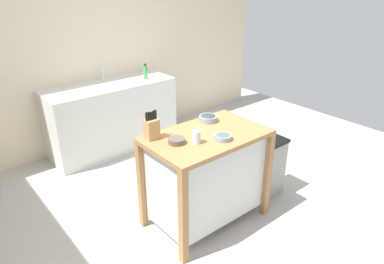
{
  "coord_description": "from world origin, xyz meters",
  "views": [
    {
      "loc": [
        -1.96,
        -2.18,
        2.18
      ],
      "look_at": [
        -0.1,
        0.07,
        0.84
      ],
      "focal_mm": 33.29,
      "sensor_mm": 36.0,
      "label": 1
    }
  ],
  "objects_px": {
    "trash_bin": "(266,167)",
    "bottle_dish_soap": "(145,72)",
    "knife_block": "(152,128)",
    "sink_faucet": "(103,73)",
    "bowl_ceramic_small": "(208,118)",
    "kitchen_island": "(206,174)",
    "drinking_cup": "(196,137)",
    "bowl_ceramic_wide": "(223,137)",
    "bowl_stoneware_deep": "(177,141)"
  },
  "relations": [
    {
      "from": "trash_bin",
      "to": "bottle_dish_soap",
      "type": "distance_m",
      "value": 2.02
    },
    {
      "from": "knife_block",
      "to": "sink_faucet",
      "type": "relative_size",
      "value": 1.11
    },
    {
      "from": "bowl_ceramic_small",
      "to": "trash_bin",
      "type": "relative_size",
      "value": 0.27
    },
    {
      "from": "kitchen_island",
      "to": "drinking_cup",
      "type": "distance_m",
      "value": 0.49
    },
    {
      "from": "drinking_cup",
      "to": "sink_faucet",
      "type": "bearing_deg",
      "value": 83.34
    },
    {
      "from": "bowl_ceramic_wide",
      "to": "trash_bin",
      "type": "bearing_deg",
      "value": 7.42
    },
    {
      "from": "bowl_ceramic_wide",
      "to": "trash_bin",
      "type": "relative_size",
      "value": 0.23
    },
    {
      "from": "sink_faucet",
      "to": "bottle_dish_soap",
      "type": "distance_m",
      "value": 0.54
    },
    {
      "from": "sink_faucet",
      "to": "trash_bin",
      "type": "bearing_deg",
      "value": -71.64
    },
    {
      "from": "knife_block",
      "to": "bowl_ceramic_wide",
      "type": "bearing_deg",
      "value": -41.73
    },
    {
      "from": "trash_bin",
      "to": "sink_faucet",
      "type": "distance_m",
      "value": 2.33
    },
    {
      "from": "bowl_stoneware_deep",
      "to": "drinking_cup",
      "type": "height_order",
      "value": "drinking_cup"
    },
    {
      "from": "bowl_ceramic_small",
      "to": "bowl_stoneware_deep",
      "type": "bearing_deg",
      "value": -160.28
    },
    {
      "from": "bowl_ceramic_wide",
      "to": "bottle_dish_soap",
      "type": "relative_size",
      "value": 0.74
    },
    {
      "from": "bowl_ceramic_small",
      "to": "kitchen_island",
      "type": "bearing_deg",
      "value": -133.94
    },
    {
      "from": "knife_block",
      "to": "trash_bin",
      "type": "xyz_separation_m",
      "value": [
        1.18,
        -0.3,
        -0.67
      ]
    },
    {
      "from": "sink_faucet",
      "to": "bottle_dish_soap",
      "type": "height_order",
      "value": "sink_faucet"
    },
    {
      "from": "bowl_stoneware_deep",
      "to": "sink_faucet",
      "type": "xyz_separation_m",
      "value": [
        0.37,
        2.02,
        0.07
      ]
    },
    {
      "from": "kitchen_island",
      "to": "sink_faucet",
      "type": "height_order",
      "value": "sink_faucet"
    },
    {
      "from": "knife_block",
      "to": "bowl_ceramic_wide",
      "type": "xyz_separation_m",
      "value": [
        0.44,
        -0.39,
        -0.07
      ]
    },
    {
      "from": "sink_faucet",
      "to": "knife_block",
      "type": "bearing_deg",
      "value": -104.65
    },
    {
      "from": "bottle_dish_soap",
      "to": "sink_faucet",
      "type": "bearing_deg",
      "value": 155.57
    },
    {
      "from": "trash_bin",
      "to": "bottle_dish_soap",
      "type": "relative_size",
      "value": 3.25
    },
    {
      "from": "bowl_stoneware_deep",
      "to": "bottle_dish_soap",
      "type": "relative_size",
      "value": 0.71
    },
    {
      "from": "drinking_cup",
      "to": "sink_faucet",
      "type": "relative_size",
      "value": 0.49
    },
    {
      "from": "trash_bin",
      "to": "drinking_cup",
      "type": "bearing_deg",
      "value": -179.69
    },
    {
      "from": "bowl_ceramic_small",
      "to": "bowl_ceramic_wide",
      "type": "relative_size",
      "value": 1.17
    },
    {
      "from": "bottle_dish_soap",
      "to": "knife_block",
      "type": "bearing_deg",
      "value": -121.22
    },
    {
      "from": "bowl_stoneware_deep",
      "to": "trash_bin",
      "type": "distance_m",
      "value": 1.24
    },
    {
      "from": "bowl_ceramic_small",
      "to": "sink_faucet",
      "type": "distance_m",
      "value": 1.85
    },
    {
      "from": "bowl_stoneware_deep",
      "to": "bowl_ceramic_wide",
      "type": "bearing_deg",
      "value": -29.75
    },
    {
      "from": "knife_block",
      "to": "sink_faucet",
      "type": "xyz_separation_m",
      "value": [
        0.48,
        1.82,
        0.0
      ]
    },
    {
      "from": "bowl_ceramic_small",
      "to": "drinking_cup",
      "type": "xyz_separation_m",
      "value": [
        -0.38,
        -0.28,
        0.03
      ]
    },
    {
      "from": "bowl_ceramic_small",
      "to": "bottle_dish_soap",
      "type": "bearing_deg",
      "value": 77.55
    },
    {
      "from": "bowl_ceramic_wide",
      "to": "drinking_cup",
      "type": "height_order",
      "value": "drinking_cup"
    },
    {
      "from": "kitchen_island",
      "to": "bottle_dish_soap",
      "type": "height_order",
      "value": "bottle_dish_soap"
    },
    {
      "from": "bowl_ceramic_wide",
      "to": "trash_bin",
      "type": "distance_m",
      "value": 0.96
    },
    {
      "from": "bowl_ceramic_wide",
      "to": "bottle_dish_soap",
      "type": "xyz_separation_m",
      "value": [
        0.53,
        1.99,
        0.05
      ]
    },
    {
      "from": "knife_block",
      "to": "drinking_cup",
      "type": "relative_size",
      "value": 2.27
    },
    {
      "from": "knife_block",
      "to": "drinking_cup",
      "type": "xyz_separation_m",
      "value": [
        0.23,
        -0.3,
        -0.04
      ]
    },
    {
      "from": "kitchen_island",
      "to": "drinking_cup",
      "type": "relative_size",
      "value": 9.81
    },
    {
      "from": "kitchen_island",
      "to": "bowl_ceramic_wide",
      "type": "relative_size",
      "value": 7.38
    },
    {
      "from": "bowl_ceramic_small",
      "to": "bottle_dish_soap",
      "type": "height_order",
      "value": "bottle_dish_soap"
    },
    {
      "from": "bowl_stoneware_deep",
      "to": "trash_bin",
      "type": "xyz_separation_m",
      "value": [
        1.08,
        -0.1,
        -0.6
      ]
    },
    {
      "from": "kitchen_island",
      "to": "bowl_stoneware_deep",
      "type": "relative_size",
      "value": 7.64
    },
    {
      "from": "knife_block",
      "to": "bowl_stoneware_deep",
      "type": "bearing_deg",
      "value": -62.66
    },
    {
      "from": "knife_block",
      "to": "bowl_stoneware_deep",
      "type": "xyz_separation_m",
      "value": [
        0.1,
        -0.2,
        -0.07
      ]
    },
    {
      "from": "drinking_cup",
      "to": "trash_bin",
      "type": "height_order",
      "value": "drinking_cup"
    },
    {
      "from": "knife_block",
      "to": "kitchen_island",
      "type": "bearing_deg",
      "value": -29.13
    },
    {
      "from": "bowl_ceramic_wide",
      "to": "bottle_dish_soap",
      "type": "bearing_deg",
      "value": 75.2
    }
  ]
}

